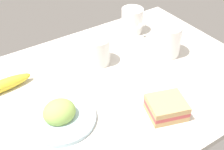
{
  "coord_description": "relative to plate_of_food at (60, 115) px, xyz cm",
  "views": [
    {
      "loc": [
        -38.7,
        -58.27,
        59.88
      ],
      "look_at": [
        0.0,
        0.0,
        5.0
      ],
      "focal_mm": 48.87,
      "sensor_mm": 36.0,
      "label": 1
    }
  ],
  "objects": [
    {
      "name": "paper_napkin",
      "position": [
        42.89,
        -14.95,
        -1.53
      ],
      "size": [
        16.51,
        16.51,
        0.3
      ],
      "primitive_type": "cube",
      "rotation": [
        0.0,
        0.0,
        0.09
      ],
      "color": "white",
      "rests_on": "tabletop"
    },
    {
      "name": "coffee_mug_black",
      "position": [
        43.21,
        8.2,
        3.65
      ],
      "size": [
        9.2,
        11.48,
        10.38
      ],
      "color": "white",
      "rests_on": "tabletop"
    },
    {
      "name": "plate_of_food",
      "position": [
        0.0,
        0.0,
        0.0
      ],
      "size": [
        18.67,
        18.67,
        6.32
      ],
      "color": "silver",
      "rests_on": "tabletop"
    },
    {
      "name": "coffee_mug_milky",
      "position": [
        21.52,
        16.53,
        2.84
      ],
      "size": [
        7.93,
        10.22,
        8.78
      ],
      "color": "white",
      "rests_on": "tabletop"
    },
    {
      "name": "sandwich_main",
      "position": [
        24.24,
        -13.42,
        0.52
      ],
      "size": [
        11.73,
        11.12,
        4.4
      ],
      "color": "tan",
      "rests_on": "tabletop"
    },
    {
      "name": "coffee_mug_spare",
      "position": [
        42.52,
        26.33,
        3.04
      ],
      "size": [
        7.89,
        10.12,
        9.17
      ],
      "color": "white",
      "rests_on": "tabletop"
    },
    {
      "name": "tabletop",
      "position": [
        19.41,
        5.04,
        -2.68
      ],
      "size": [
        90.0,
        64.0,
        2.0
      ],
      "primitive_type": "cube",
      "color": "beige",
      "rests_on": "ground"
    },
    {
      "name": "banana",
      "position": [
        -9.33,
        19.55,
        0.1
      ],
      "size": [
        18.86,
        4.56,
        3.57
      ],
      "color": "yellow",
      "rests_on": "tabletop"
    }
  ]
}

